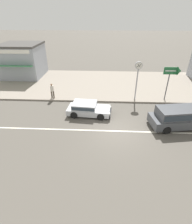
# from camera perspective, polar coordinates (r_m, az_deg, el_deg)

# --- Properties ---
(ground_plane) EXTENTS (160.00, 160.00, 0.00)m
(ground_plane) POSITION_cam_1_polar(r_m,az_deg,el_deg) (13.40, 7.12, -6.21)
(ground_plane) COLOR #544F47
(lane_centre_stripe) EXTENTS (50.40, 0.14, 0.01)m
(lane_centre_stripe) POSITION_cam_1_polar(r_m,az_deg,el_deg) (13.40, 7.12, -6.20)
(lane_centre_stripe) COLOR silver
(lane_centre_stripe) RESTS_ON ground
(kerb_strip) EXTENTS (68.00, 10.00, 0.15)m
(kerb_strip) POSITION_cam_1_polar(r_m,az_deg,el_deg) (22.01, 5.64, 9.15)
(kerb_strip) COLOR gray
(kerb_strip) RESTS_ON ground
(hatchback_silver_1) EXTENTS (3.87, 2.05, 1.10)m
(hatchback_silver_1) POSITION_cam_1_polar(r_m,az_deg,el_deg) (15.14, -2.85, 1.24)
(hatchback_silver_1) COLOR #B7BABF
(hatchback_silver_1) RESTS_ON ground
(minivan_dark_grey_3) EXTENTS (4.91, 2.50, 1.56)m
(minivan_dark_grey_3) POSITION_cam_1_polar(r_m,az_deg,el_deg) (14.88, 25.53, -1.38)
(minivan_dark_grey_3) COLOR #47494F
(minivan_dark_grey_3) RESTS_ON ground
(street_clock) EXTENTS (0.68, 0.22, 3.77)m
(street_clock) POSITION_cam_1_polar(r_m,az_deg,el_deg) (17.15, 13.53, 12.64)
(street_clock) COLOR #9E9EA3
(street_clock) RESTS_ON kerb_strip
(arrow_signboard) EXTENTS (1.59, 0.75, 3.31)m
(arrow_signboard) POSITION_cam_1_polar(r_m,az_deg,el_deg) (18.25, 24.78, 11.64)
(arrow_signboard) COLOR #4C4C51
(arrow_signboard) RESTS_ON kerb_strip
(pedestrian_near_clock) EXTENTS (0.34, 0.34, 1.55)m
(pedestrian_near_clock) POSITION_cam_1_polar(r_m,az_deg,el_deg) (18.15, -14.14, 7.03)
(pedestrian_near_clock) COLOR #4C4238
(pedestrian_near_clock) RESTS_ON kerb_strip
(shopfront_mid_block) EXTENTS (5.01, 5.66, 4.18)m
(shopfront_mid_block) POSITION_cam_1_polar(r_m,az_deg,el_deg) (26.07, -22.76, 15.37)
(shopfront_mid_block) COLOR #999EA8
(shopfront_mid_block) RESTS_ON kerb_strip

